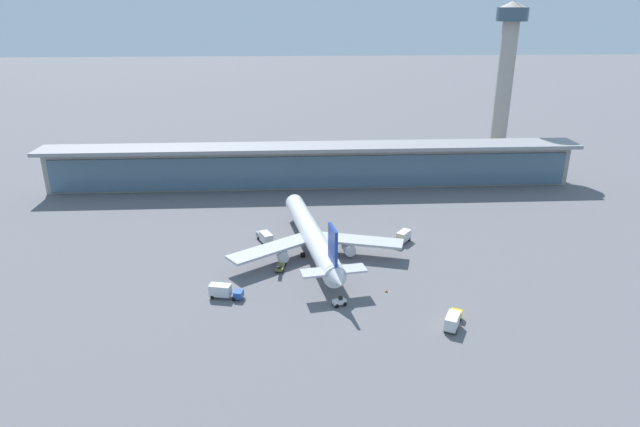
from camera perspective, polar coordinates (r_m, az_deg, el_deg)
name	(u,v)px	position (r m, az deg, el deg)	size (l,w,h in m)	color
ground_plane	(325,269)	(133.61, 0.47, -5.74)	(1200.00, 1200.00, 0.00)	slate
airliner_on_stand	(313,236)	(139.37, -0.77, -2.35)	(44.36, 58.30, 15.57)	white
service_truck_near_nose_olive	(280,266)	(133.19, -4.13, -5.50)	(2.66, 6.94, 2.70)	olive
service_truck_under_wing_yellow	(453,320)	(113.25, 13.65, -10.67)	(5.40, 7.54, 3.10)	yellow
service_truck_mid_apron_blue	(224,291)	(122.05, -9.96, -7.93)	(7.63, 3.86, 3.10)	#234C9E
service_truck_by_tail_white	(339,302)	(117.89, 2.02, -9.15)	(3.30, 2.69, 2.05)	silver
service_truck_on_taxiway_yellow	(402,237)	(148.43, 8.54, -2.45)	(6.32, 7.16, 3.10)	yellow
service_truck_at_far_stand_grey	(265,237)	(147.70, -5.72, -2.44)	(4.97, 7.62, 3.10)	gray
terminal_building	(312,165)	(191.30, -0.81, 5.08)	(183.60, 12.80, 15.20)	#9E998E
control_tower	(506,69)	(236.49, 18.77, 14.07)	(12.00, 12.00, 66.45)	#9E998E
safety_cone_alpha	(236,290)	(125.06, -8.73, -7.81)	(0.62, 0.62, 0.70)	orange
safety_cone_bravo	(327,285)	(125.63, 0.77, -7.41)	(0.62, 0.62, 0.70)	orange
safety_cone_charlie	(386,291)	(124.01, 6.91, -7.98)	(0.62, 0.62, 0.70)	orange
safety_cone_delta	(333,285)	(125.75, 1.34, -7.39)	(0.62, 0.62, 0.70)	orange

